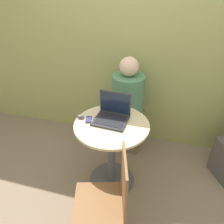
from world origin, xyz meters
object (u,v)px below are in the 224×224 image
at_px(cell_phone, 89,119).
at_px(laptop, 112,115).
at_px(person_seated, 128,111).
at_px(chair_empty, 108,200).

bearing_deg(cell_phone, laptop, 18.93).
distance_m(laptop, person_seated, 0.68).
bearing_deg(cell_phone, chair_empty, -58.23).
relative_size(cell_phone, person_seated, 0.09).
height_order(laptop, cell_phone, laptop).
bearing_deg(chair_empty, laptop, 103.00).
bearing_deg(chair_empty, person_seated, 94.82).
distance_m(cell_phone, person_seated, 0.77).
bearing_deg(laptop, person_seated, 85.51).
height_order(cell_phone, chair_empty, chair_empty).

